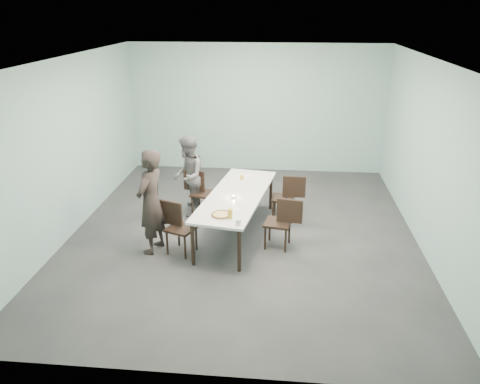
# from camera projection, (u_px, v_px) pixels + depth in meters

# --- Properties ---
(ground) EXTENTS (7.00, 7.00, 0.00)m
(ground) POSITION_uv_depth(u_px,v_px,m) (243.00, 232.00, 8.35)
(ground) COLOR #333335
(ground) RESTS_ON ground
(room_shell) EXTENTS (6.02, 7.02, 3.01)m
(room_shell) POSITION_uv_depth(u_px,v_px,m) (243.00, 121.00, 7.60)
(room_shell) COLOR #9AC2C0
(room_shell) RESTS_ON ground
(table) EXTENTS (1.30, 2.71, 0.75)m
(table) POSITION_uv_depth(u_px,v_px,m) (236.00, 197.00, 8.06)
(table) COLOR white
(table) RESTS_ON ground
(chair_near_left) EXTENTS (0.65, 0.54, 0.87)m
(chair_near_left) POSITION_uv_depth(u_px,v_px,m) (177.00, 224.00, 7.53)
(chair_near_left) COLOR black
(chair_near_left) RESTS_ON ground
(chair_far_left) EXTENTS (0.65, 0.51, 0.87)m
(chair_far_left) POSITION_uv_depth(u_px,v_px,m) (200.00, 190.00, 8.92)
(chair_far_left) COLOR black
(chair_far_left) RESTS_ON ground
(chair_near_right) EXTENTS (0.64, 0.49, 0.87)m
(chair_near_right) POSITION_uv_depth(u_px,v_px,m) (283.00, 220.00, 7.67)
(chair_near_right) COLOR black
(chair_near_right) RESTS_ON ground
(chair_far_right) EXTENTS (0.62, 0.45, 0.87)m
(chair_far_right) POSITION_uv_depth(u_px,v_px,m) (288.00, 195.00, 8.67)
(chair_far_right) COLOR black
(chair_far_right) RESTS_ON ground
(diner_near) EXTENTS (0.55, 0.71, 1.73)m
(diner_near) POSITION_uv_depth(u_px,v_px,m) (151.00, 202.00, 7.43)
(diner_near) COLOR black
(diner_near) RESTS_ON ground
(diner_far) EXTENTS (0.66, 0.80, 1.54)m
(diner_far) POSITION_uv_depth(u_px,v_px,m) (188.00, 176.00, 8.86)
(diner_far) COLOR slate
(diner_far) RESTS_ON ground
(pizza) EXTENTS (0.34, 0.34, 0.04)m
(pizza) POSITION_uv_depth(u_px,v_px,m) (222.00, 215.00, 7.21)
(pizza) COLOR white
(pizza) RESTS_ON table
(side_plate) EXTENTS (0.18, 0.18, 0.01)m
(side_plate) POSITION_uv_depth(u_px,v_px,m) (237.00, 210.00, 7.41)
(side_plate) COLOR white
(side_plate) RESTS_ON table
(beer_glass) EXTENTS (0.08, 0.08, 0.15)m
(beer_glass) POSITION_uv_depth(u_px,v_px,m) (230.00, 214.00, 7.10)
(beer_glass) COLOR gold
(beer_glass) RESTS_ON table
(water_tumbler) EXTENTS (0.08, 0.08, 0.09)m
(water_tumbler) POSITION_uv_depth(u_px,v_px,m) (238.00, 222.00, 6.90)
(water_tumbler) COLOR silver
(water_tumbler) RESTS_ON table
(tealight) EXTENTS (0.06, 0.06, 0.05)m
(tealight) POSITION_uv_depth(u_px,v_px,m) (234.00, 197.00, 7.88)
(tealight) COLOR silver
(tealight) RESTS_ON table
(amber_tumbler) EXTENTS (0.07, 0.07, 0.08)m
(amber_tumbler) POSITION_uv_depth(u_px,v_px,m) (242.00, 177.00, 8.71)
(amber_tumbler) COLOR gold
(amber_tumbler) RESTS_ON table
(menu) EXTENTS (0.33, 0.27, 0.01)m
(menu) POSITION_uv_depth(u_px,v_px,m) (245.00, 176.00, 8.90)
(menu) COLOR silver
(menu) RESTS_ON table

